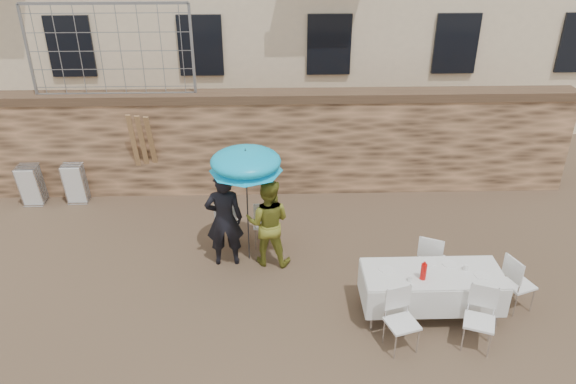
{
  "coord_description": "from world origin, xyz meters",
  "views": [
    {
      "loc": [
        0.15,
        -6.1,
        5.8
      ],
      "look_at": [
        0.4,
        2.2,
        1.4
      ],
      "focal_mm": 35.0,
      "sensor_mm": 36.0,
      "label": 1
    }
  ],
  "objects_px": {
    "couple_chair_right": "(266,222)",
    "chair_stack_left": "(34,181)",
    "table_chair_side": "(519,283)",
    "table_chair_front_right": "(480,320)",
    "couple_chair_left": "(228,223)",
    "banquet_table": "(433,275)",
    "chair_stack_right": "(77,180)",
    "woman_dress": "(268,222)",
    "soda_bottle": "(424,272)",
    "table_chair_back": "(431,258)",
    "man_suit": "(224,219)",
    "umbrella": "(246,165)",
    "table_chair_front_left": "(402,322)"
  },
  "relations": [
    {
      "from": "couple_chair_right",
      "to": "chair_stack_left",
      "type": "height_order",
      "value": "couple_chair_right"
    },
    {
      "from": "table_chair_side",
      "to": "table_chair_front_right",
      "type": "bearing_deg",
      "value": 112.97
    },
    {
      "from": "couple_chair_left",
      "to": "banquet_table",
      "type": "relative_size",
      "value": 0.46
    },
    {
      "from": "banquet_table",
      "to": "chair_stack_right",
      "type": "relative_size",
      "value": 2.28
    },
    {
      "from": "table_chair_side",
      "to": "chair_stack_left",
      "type": "relative_size",
      "value": 1.04
    },
    {
      "from": "woman_dress",
      "to": "table_chair_side",
      "type": "height_order",
      "value": "woman_dress"
    },
    {
      "from": "soda_bottle",
      "to": "table_chair_front_right",
      "type": "bearing_deg",
      "value": -40.6
    },
    {
      "from": "banquet_table",
      "to": "table_chair_side",
      "type": "xyz_separation_m",
      "value": [
        1.4,
        0.1,
        -0.25
      ]
    },
    {
      "from": "woman_dress",
      "to": "chair_stack_right",
      "type": "relative_size",
      "value": 1.76
    },
    {
      "from": "couple_chair_right",
      "to": "table_chair_back",
      "type": "height_order",
      "value": "same"
    },
    {
      "from": "table_chair_side",
      "to": "chair_stack_right",
      "type": "xyz_separation_m",
      "value": [
        -7.94,
        3.81,
        -0.02
      ]
    },
    {
      "from": "banquet_table",
      "to": "soda_bottle",
      "type": "distance_m",
      "value": 0.3
    },
    {
      "from": "table_chair_front_right",
      "to": "couple_chair_left",
      "type": "bearing_deg",
      "value": 165.2
    },
    {
      "from": "man_suit",
      "to": "umbrella",
      "type": "height_order",
      "value": "umbrella"
    },
    {
      "from": "man_suit",
      "to": "table_chair_back",
      "type": "distance_m",
      "value": 3.53
    },
    {
      "from": "man_suit",
      "to": "couple_chair_right",
      "type": "bearing_deg",
      "value": -145.58
    },
    {
      "from": "couple_chair_left",
      "to": "chair_stack_right",
      "type": "height_order",
      "value": "couple_chair_left"
    },
    {
      "from": "couple_chair_right",
      "to": "soda_bottle",
      "type": "height_order",
      "value": "soda_bottle"
    },
    {
      "from": "chair_stack_right",
      "to": "table_chair_front_right",
      "type": "bearing_deg",
      "value": -33.48
    },
    {
      "from": "table_chair_front_left",
      "to": "couple_chair_right",
      "type": "bearing_deg",
      "value": 107.61
    },
    {
      "from": "woman_dress",
      "to": "couple_chair_left",
      "type": "bearing_deg",
      "value": -26.32
    },
    {
      "from": "man_suit",
      "to": "chair_stack_left",
      "type": "relative_size",
      "value": 1.92
    },
    {
      "from": "umbrella",
      "to": "table_chair_front_right",
      "type": "distance_m",
      "value": 4.3
    },
    {
      "from": "table_chair_front_right",
      "to": "couple_chair_right",
      "type": "bearing_deg",
      "value": 159.38
    },
    {
      "from": "couple_chair_left",
      "to": "table_chair_front_left",
      "type": "relative_size",
      "value": 1.0
    },
    {
      "from": "woman_dress",
      "to": "chair_stack_left",
      "type": "distance_m",
      "value": 5.52
    },
    {
      "from": "table_chair_front_right",
      "to": "chair_stack_left",
      "type": "height_order",
      "value": "table_chair_front_right"
    },
    {
      "from": "banquet_table",
      "to": "chair_stack_right",
      "type": "bearing_deg",
      "value": 149.16
    },
    {
      "from": "banquet_table",
      "to": "table_chair_side",
      "type": "height_order",
      "value": "table_chair_side"
    },
    {
      "from": "table_chair_side",
      "to": "couple_chair_right",
      "type": "bearing_deg",
      "value": 43.5
    },
    {
      "from": "soda_bottle",
      "to": "banquet_table",
      "type": "bearing_deg",
      "value": 36.87
    },
    {
      "from": "couple_chair_left",
      "to": "chair_stack_left",
      "type": "bearing_deg",
      "value": -19.86
    },
    {
      "from": "couple_chair_right",
      "to": "soda_bottle",
      "type": "xyz_separation_m",
      "value": [
        2.34,
        -2.18,
        0.43
      ]
    },
    {
      "from": "table_chair_front_left",
      "to": "woman_dress",
      "type": "bearing_deg",
      "value": 112.98
    },
    {
      "from": "table_chair_front_left",
      "to": "chair_stack_left",
      "type": "relative_size",
      "value": 1.04
    },
    {
      "from": "couple_chair_right",
      "to": "table_chair_front_left",
      "type": "bearing_deg",
      "value": 128.78
    },
    {
      "from": "umbrella",
      "to": "table_chair_side",
      "type": "xyz_separation_m",
      "value": [
        4.24,
        -1.48,
        -1.39
      ]
    },
    {
      "from": "chair_stack_left",
      "to": "table_chair_front_right",
      "type": "bearing_deg",
      "value": -30.38
    },
    {
      "from": "table_chair_back",
      "to": "chair_stack_right",
      "type": "distance_m",
      "value": 7.42
    },
    {
      "from": "man_suit",
      "to": "soda_bottle",
      "type": "distance_m",
      "value": 3.45
    },
    {
      "from": "woman_dress",
      "to": "table_chair_back",
      "type": "relative_size",
      "value": 1.69
    },
    {
      "from": "umbrella",
      "to": "soda_bottle",
      "type": "bearing_deg",
      "value": -33.25
    },
    {
      "from": "chair_stack_right",
      "to": "chair_stack_left",
      "type": "bearing_deg",
      "value": 180.0
    },
    {
      "from": "couple_chair_right",
      "to": "table_chair_front_right",
      "type": "xyz_separation_m",
      "value": [
        3.04,
        -2.78,
        0.0
      ]
    },
    {
      "from": "table_chair_front_right",
      "to": "table_chair_back",
      "type": "height_order",
      "value": "same"
    },
    {
      "from": "umbrella",
      "to": "table_chair_back",
      "type": "relative_size",
      "value": 2.06
    },
    {
      "from": "table_chair_back",
      "to": "chair_stack_left",
      "type": "xyz_separation_m",
      "value": [
        -7.64,
        3.11,
        -0.02
      ]
    },
    {
      "from": "woman_dress",
      "to": "chair_stack_right",
      "type": "distance_m",
      "value": 4.73
    },
    {
      "from": "table_chair_front_left",
      "to": "table_chair_back",
      "type": "relative_size",
      "value": 1.0
    },
    {
      "from": "couple_chair_right",
      "to": "chair_stack_right",
      "type": "bearing_deg",
      "value": -21.24
    }
  ]
}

